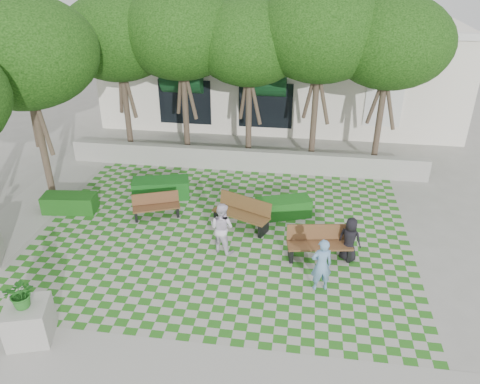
% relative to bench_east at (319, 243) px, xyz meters
% --- Properties ---
extents(ground, '(90.00, 90.00, 0.00)m').
position_rel_bench_east_xyz_m(ground, '(-3.09, -0.26, -0.49)').
color(ground, gray).
rests_on(ground, ground).
extents(lawn, '(12.00, 12.00, 0.00)m').
position_rel_bench_east_xyz_m(lawn, '(-3.09, 0.74, -0.48)').
color(lawn, '#2B721E').
rests_on(lawn, ground).
extents(sidewalk_south, '(16.00, 2.00, 0.01)m').
position_rel_bench_east_xyz_m(sidewalk_south, '(-3.09, -4.96, -0.49)').
color(sidewalk_south, '#9E9B93').
rests_on(sidewalk_south, ground).
extents(sidewalk_west, '(2.00, 12.00, 0.01)m').
position_rel_bench_east_xyz_m(sidewalk_west, '(-10.29, 0.74, -0.49)').
color(sidewalk_west, '#9E9B93').
rests_on(sidewalk_west, ground).
extents(retaining_wall, '(15.00, 0.36, 0.90)m').
position_rel_bench_east_xyz_m(retaining_wall, '(-3.09, 5.94, -0.04)').
color(retaining_wall, '#9E9B93').
rests_on(retaining_wall, ground).
extents(bench_east, '(2.02, 0.95, 1.02)m').
position_rel_bench_east_xyz_m(bench_east, '(0.00, 0.00, 0.00)').
color(bench_east, brown).
rests_on(bench_east, ground).
extents(bench_mid, '(2.06, 1.39, 1.03)m').
position_rel_bench_east_xyz_m(bench_mid, '(-2.55, 1.43, 0.01)').
color(bench_mid, brown).
rests_on(bench_mid, ground).
extents(bench_west, '(1.70, 1.09, 0.85)m').
position_rel_bench_east_xyz_m(bench_west, '(-5.60, 1.64, -0.08)').
color(bench_west, '#56341D').
rests_on(bench_west, ground).
extents(hedge_midright, '(2.02, 1.33, 0.66)m').
position_rel_bench_east_xyz_m(hedge_midright, '(-1.21, 2.31, -0.16)').
color(hedge_midright, '#165317').
rests_on(hedge_midright, ground).
extents(hedge_midleft, '(2.23, 1.32, 0.73)m').
position_rel_bench_east_xyz_m(hedge_midleft, '(-5.85, 3.05, -0.13)').
color(hedge_midleft, '#144C19').
rests_on(hedge_midleft, ground).
extents(hedge_west, '(1.92, 0.93, 0.65)m').
position_rel_bench_east_xyz_m(hedge_west, '(-8.76, 1.56, -0.17)').
color(hedge_west, '#154713').
rests_on(hedge_west, ground).
extents(planter_front, '(1.23, 1.23, 1.75)m').
position_rel_bench_east_xyz_m(planter_front, '(-6.86, -4.35, 0.22)').
color(planter_front, '#9E9B93').
rests_on(planter_front, ground).
extents(person_blue, '(0.67, 0.53, 1.61)m').
position_rel_bench_east_xyz_m(person_blue, '(0.02, -1.51, 0.32)').
color(person_blue, '#6B96C4').
rests_on(person_blue, ground).
extents(person_dark, '(0.81, 0.69, 1.41)m').
position_rel_bench_east_xyz_m(person_dark, '(0.88, 0.03, 0.21)').
color(person_dark, black).
rests_on(person_dark, ground).
extents(person_white, '(0.98, 0.89, 1.65)m').
position_rel_bench_east_xyz_m(person_white, '(-2.97, -0.07, 0.33)').
color(person_white, silver).
rests_on(person_white, ground).
extents(tree_row, '(17.70, 13.40, 7.41)m').
position_rel_bench_east_xyz_m(tree_row, '(-4.95, 5.69, 4.69)').
color(tree_row, '#47382B').
rests_on(tree_row, ground).
extents(building, '(18.00, 8.92, 5.15)m').
position_rel_bench_east_xyz_m(building, '(-2.16, 13.82, 2.03)').
color(building, white).
rests_on(building, ground).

